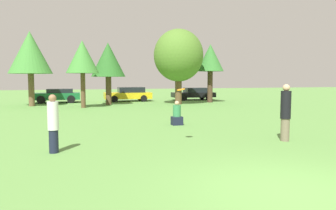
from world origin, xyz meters
TOP-DOWN VIEW (x-y plane):
  - ground_plane at (0.00, 0.00)m, footprint 120.00×120.00m
  - person_thrower at (-4.30, 4.58)m, footprint 0.31×0.31m
  - person_catcher at (3.06, 4.10)m, footprint 0.34×0.34m
  - frisbee at (-0.47, 4.65)m, footprint 0.26×0.26m
  - bystander_sitting at (0.79, 8.71)m, footprint 0.48×0.40m
  - tree_0 at (-6.57, 21.51)m, footprint 3.20×3.20m
  - tree_1 at (-2.85, 18.91)m, footprint 2.34×2.34m
  - tree_2 at (-0.77, 21.12)m, footprint 2.73×2.73m
  - tree_3 at (4.78, 19.93)m, footprint 4.04×4.04m
  - tree_4 at (8.15, 21.06)m, footprint 2.38×2.38m
  - parked_car_green at (-4.80, 24.68)m, footprint 3.96×2.08m
  - parked_car_yellow at (1.48, 24.53)m, footprint 4.34×2.15m
  - parked_car_black at (8.05, 24.53)m, footprint 4.20×2.01m

SIDE VIEW (x-z plane):
  - ground_plane at x=0.00m, z-range 0.00..0.00m
  - bystander_sitting at x=0.79m, z-range -0.11..0.99m
  - parked_car_black at x=8.05m, z-range 0.04..1.25m
  - parked_car_green at x=-4.80m, z-range 0.05..1.27m
  - parked_car_yellow at x=1.48m, z-range 0.02..1.34m
  - person_thrower at x=-4.30m, z-range 0.01..1.67m
  - person_catcher at x=3.06m, z-range 0.02..1.93m
  - frisbee at x=-0.47m, z-range 1.71..1.79m
  - tree_2 at x=-0.77m, z-range 1.07..6.06m
  - tree_1 at x=-2.85m, z-range 1.20..6.03m
  - tree_4 at x=8.15m, z-range 1.27..6.41m
  - tree_3 at x=4.78m, z-range 0.90..7.03m
  - tree_0 at x=-6.57m, z-range 1.20..6.89m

